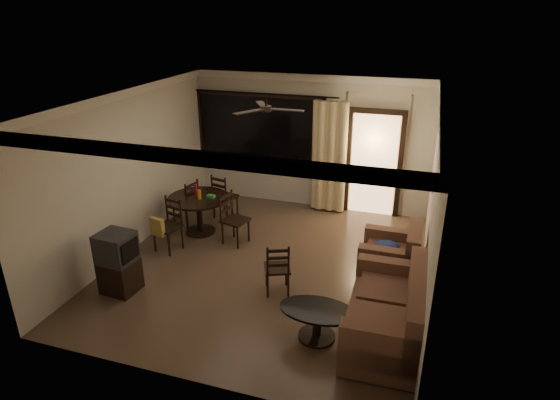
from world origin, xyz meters
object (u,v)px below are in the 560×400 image
(armchair, at_px, (393,259))
(dining_chair_east, at_px, (235,229))
(dining_chair_north, at_px, (225,205))
(coffee_table, at_px, (317,319))
(sofa, at_px, (390,315))
(tv_cabinet, at_px, (118,262))
(dining_table, at_px, (199,205))
(dining_chair_west, at_px, (187,212))
(dining_chair_south, at_px, (168,235))
(side_chair, at_px, (277,277))

(armchair, bearing_deg, dining_chair_east, 172.25)
(dining_chair_north, distance_m, coffee_table, 4.11)
(dining_chair_east, distance_m, armchair, 2.89)
(sofa, bearing_deg, armchair, 92.67)
(tv_cabinet, bearing_deg, dining_table, 88.18)
(armchair, bearing_deg, sofa, -85.88)
(coffee_table, bearing_deg, dining_chair_north, 130.59)
(dining_table, relative_size, coffee_table, 1.15)
(tv_cabinet, distance_m, coffee_table, 3.12)
(tv_cabinet, height_order, armchair, tv_cabinet)
(dining_chair_west, distance_m, dining_chair_south, 1.05)
(coffee_table, relative_size, side_chair, 1.17)
(dining_chair_south, height_order, armchair, dining_chair_south)
(dining_chair_west, distance_m, tv_cabinet, 2.40)
(dining_table, height_order, dining_chair_south, dining_chair_south)
(dining_table, relative_size, sofa, 0.65)
(dining_chair_east, relative_size, dining_chair_south, 1.00)
(dining_chair_west, distance_m, coffee_table, 4.14)
(dining_chair_north, relative_size, tv_cabinet, 0.98)
(dining_chair_east, relative_size, tv_cabinet, 0.98)
(dining_chair_east, height_order, side_chair, dining_chair_east)
(dining_chair_east, height_order, sofa, sofa)
(dining_chair_east, bearing_deg, dining_chair_west, 85.33)
(side_chair, bearing_deg, coffee_table, 111.18)
(dining_chair_west, distance_m, side_chair, 2.97)
(dining_chair_north, xyz_separation_m, armchair, (3.48, -1.38, 0.09))
(dining_table, xyz_separation_m, armchair, (3.67, -0.61, -0.20))
(dining_chair_west, relative_size, coffee_table, 0.95)
(tv_cabinet, xyz_separation_m, side_chair, (2.29, 0.68, -0.23))
(dining_chair_north, xyz_separation_m, tv_cabinet, (-0.43, -2.95, 0.21))
(dining_chair_south, distance_m, sofa, 4.18)
(dining_table, relative_size, side_chair, 1.35)
(sofa, xyz_separation_m, coffee_table, (-0.90, -0.24, -0.08))
(dining_chair_east, distance_m, dining_chair_south, 1.20)
(dining_table, relative_size, dining_chair_east, 1.21)
(sofa, distance_m, armchair, 1.51)
(dining_chair_south, bearing_deg, coffee_table, -12.32)
(tv_cabinet, xyz_separation_m, armchair, (3.91, 1.57, -0.11))
(dining_chair_east, height_order, armchair, dining_chair_east)
(dining_table, bearing_deg, dining_chair_north, 76.05)
(dining_table, bearing_deg, tv_cabinet, -96.38)
(dining_chair_east, distance_m, sofa, 3.52)
(dining_chair_west, relative_size, side_chair, 1.11)
(dining_chair_east, bearing_deg, dining_table, 89.92)
(dining_chair_west, xyz_separation_m, coffee_table, (3.25, -2.56, 0.01))
(dining_chair_west, bearing_deg, coffee_table, 65.86)
(dining_chair_east, relative_size, sofa, 0.53)
(side_chair, bearing_deg, dining_chair_south, -39.27)
(armchair, bearing_deg, dining_chair_west, 169.03)
(dining_chair_east, xyz_separation_m, coffee_table, (2.05, -2.15, 0.01))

